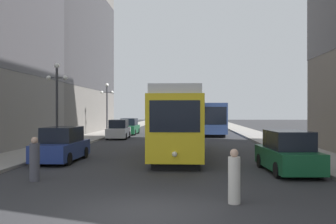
{
  "coord_description": "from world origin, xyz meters",
  "views": [
    {
      "loc": [
        1.2,
        -9.58,
        2.69
      ],
      "look_at": [
        0.18,
        8.63,
        2.62
      ],
      "focal_mm": 39.25,
      "sensor_mm": 36.0,
      "label": 1
    }
  ],
  "objects_px": {
    "lamp_post_left_far": "(107,101)",
    "parked_car_left_far": "(119,130)",
    "parked_car_left_mid": "(129,127)",
    "pedestrian_crossing_near": "(234,178)",
    "streetcar": "(179,120)",
    "transit_bus": "(212,117)",
    "parked_car_left_near": "(62,145)",
    "pedestrian_crossing_far": "(35,160)",
    "lamp_post_left_near": "(57,93)",
    "parked_car_right_far": "(288,153)"
  },
  "relations": [
    {
      "from": "pedestrian_crossing_far",
      "to": "lamp_post_left_far",
      "type": "height_order",
      "value": "lamp_post_left_far"
    },
    {
      "from": "pedestrian_crossing_far",
      "to": "parked_car_left_far",
      "type": "bearing_deg",
      "value": 86.32
    },
    {
      "from": "streetcar",
      "to": "parked_car_right_far",
      "type": "height_order",
      "value": "streetcar"
    },
    {
      "from": "transit_bus",
      "to": "parked_car_left_far",
      "type": "bearing_deg",
      "value": -141.35
    },
    {
      "from": "parked_car_left_mid",
      "to": "parked_car_left_far",
      "type": "relative_size",
      "value": 1.09
    },
    {
      "from": "transit_bus",
      "to": "lamp_post_left_near",
      "type": "xyz_separation_m",
      "value": [
        -11.26,
        -18.53,
        1.91
      ]
    },
    {
      "from": "lamp_post_left_far",
      "to": "pedestrian_crossing_far",
      "type": "bearing_deg",
      "value": -83.66
    },
    {
      "from": "pedestrian_crossing_near",
      "to": "lamp_post_left_far",
      "type": "xyz_separation_m",
      "value": [
        -9.92,
        27.61,
        2.98
      ]
    },
    {
      "from": "transit_bus",
      "to": "pedestrian_crossing_far",
      "type": "xyz_separation_m",
      "value": [
        -8.53,
        -28.4,
        -1.16
      ]
    },
    {
      "from": "parked_car_left_far",
      "to": "pedestrian_crossing_far",
      "type": "xyz_separation_m",
      "value": [
        0.84,
        -21.21,
        -0.06
      ]
    },
    {
      "from": "streetcar",
      "to": "parked_car_left_mid",
      "type": "relative_size",
      "value": 2.65
    },
    {
      "from": "parked_car_left_mid",
      "to": "pedestrian_crossing_near",
      "type": "bearing_deg",
      "value": -75.65
    },
    {
      "from": "streetcar",
      "to": "parked_car_left_far",
      "type": "relative_size",
      "value": 2.9
    },
    {
      "from": "parked_car_left_mid",
      "to": "transit_bus",
      "type": "bearing_deg",
      "value": 5.1
    },
    {
      "from": "streetcar",
      "to": "lamp_post_left_near",
      "type": "bearing_deg",
      "value": 172.18
    },
    {
      "from": "parked_car_left_near",
      "to": "pedestrian_crossing_far",
      "type": "bearing_deg",
      "value": -80.44
    },
    {
      "from": "transit_bus",
      "to": "pedestrian_crossing_near",
      "type": "xyz_separation_m",
      "value": [
        -1.34,
        -31.39,
        -1.21
      ]
    },
    {
      "from": "streetcar",
      "to": "parked_car_left_near",
      "type": "height_order",
      "value": "streetcar"
    },
    {
      "from": "parked_car_left_mid",
      "to": "pedestrian_crossing_near",
      "type": "distance_m",
      "value": 31.53
    },
    {
      "from": "parked_car_left_mid",
      "to": "pedestrian_crossing_far",
      "type": "xyz_separation_m",
      "value": [
        0.83,
        -27.5,
        -0.06
      ]
    },
    {
      "from": "lamp_post_left_near",
      "to": "pedestrian_crossing_far",
      "type": "bearing_deg",
      "value": -74.51
    },
    {
      "from": "streetcar",
      "to": "pedestrian_crossing_near",
      "type": "bearing_deg",
      "value": -80.71
    },
    {
      "from": "pedestrian_crossing_far",
      "to": "lamp_post_left_near",
      "type": "xyz_separation_m",
      "value": [
        -2.73,
        9.86,
        3.07
      ]
    },
    {
      "from": "parked_car_right_far",
      "to": "pedestrian_crossing_near",
      "type": "distance_m",
      "value": 6.26
    },
    {
      "from": "parked_car_left_near",
      "to": "lamp_post_left_far",
      "type": "height_order",
      "value": "lamp_post_left_far"
    },
    {
      "from": "pedestrian_crossing_far",
      "to": "lamp_post_left_far",
      "type": "relative_size",
      "value": 0.31
    },
    {
      "from": "parked_car_left_far",
      "to": "parked_car_left_mid",
      "type": "bearing_deg",
      "value": 87.61
    },
    {
      "from": "parked_car_left_mid",
      "to": "lamp_post_left_far",
      "type": "distance_m",
      "value": 4.49
    },
    {
      "from": "transit_bus",
      "to": "parked_car_left_far",
      "type": "distance_m",
      "value": 11.85
    },
    {
      "from": "transit_bus",
      "to": "lamp_post_left_far",
      "type": "bearing_deg",
      "value": -160.31
    },
    {
      "from": "streetcar",
      "to": "parked_car_right_far",
      "type": "distance_m",
      "value": 8.04
    },
    {
      "from": "transit_bus",
      "to": "lamp_post_left_far",
      "type": "distance_m",
      "value": 12.01
    },
    {
      "from": "pedestrian_crossing_near",
      "to": "streetcar",
      "type": "bearing_deg",
      "value": -44.7
    },
    {
      "from": "parked_car_right_far",
      "to": "pedestrian_crossing_far",
      "type": "height_order",
      "value": "parked_car_right_far"
    },
    {
      "from": "streetcar",
      "to": "transit_bus",
      "type": "xyz_separation_m",
      "value": [
        3.26,
        19.63,
        -0.15
      ]
    },
    {
      "from": "lamp_post_left_near",
      "to": "parked_car_right_far",
      "type": "bearing_deg",
      "value": -29.66
    },
    {
      "from": "parked_car_left_mid",
      "to": "parked_car_left_far",
      "type": "distance_m",
      "value": 6.29
    },
    {
      "from": "parked_car_left_near",
      "to": "parked_car_left_far",
      "type": "xyz_separation_m",
      "value": [
        -0.0,
        15.83,
        0.0
      ]
    },
    {
      "from": "streetcar",
      "to": "parked_car_left_far",
      "type": "bearing_deg",
      "value": 116.12
    },
    {
      "from": "parked_car_left_near",
      "to": "parked_car_left_mid",
      "type": "relative_size",
      "value": 0.9
    },
    {
      "from": "parked_car_left_near",
      "to": "pedestrian_crossing_far",
      "type": "xyz_separation_m",
      "value": [
        0.83,
        -5.39,
        -0.06
      ]
    },
    {
      "from": "parked_car_left_mid",
      "to": "lamp_post_left_near",
      "type": "relative_size",
      "value": 0.88
    },
    {
      "from": "lamp_post_left_far",
      "to": "parked_car_left_far",
      "type": "bearing_deg",
      "value": -60.88
    },
    {
      "from": "lamp_post_left_near",
      "to": "transit_bus",
      "type": "bearing_deg",
      "value": 58.71
    },
    {
      "from": "parked_car_left_far",
      "to": "pedestrian_crossing_near",
      "type": "distance_m",
      "value": 25.5
    },
    {
      "from": "transit_bus",
      "to": "parked_car_left_mid",
      "type": "bearing_deg",
      "value": -173.36
    },
    {
      "from": "lamp_post_left_far",
      "to": "streetcar",
      "type": "bearing_deg",
      "value": -63.23
    },
    {
      "from": "parked_car_left_far",
      "to": "lamp_post_left_far",
      "type": "relative_size",
      "value": 0.84
    },
    {
      "from": "parked_car_left_far",
      "to": "pedestrian_crossing_near",
      "type": "xyz_separation_m",
      "value": [
        8.02,
        -24.2,
        -0.11
      ]
    },
    {
      "from": "parked_car_left_mid",
      "to": "pedestrian_crossing_far",
      "type": "relative_size",
      "value": 2.96
    }
  ]
}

